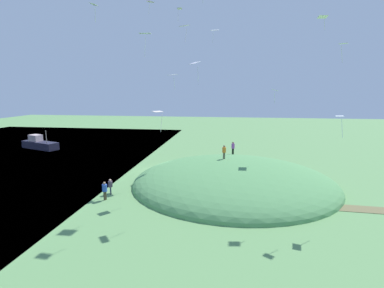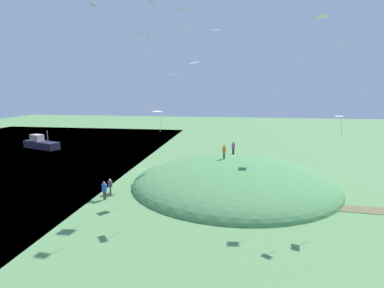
{
  "view_description": "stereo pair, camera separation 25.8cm",
  "coord_description": "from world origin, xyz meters",
  "px_view_note": "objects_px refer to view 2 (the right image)",
  "views": [
    {
      "loc": [
        9.75,
        -35.45,
        10.55
      ],
      "look_at": [
        5.12,
        -2.61,
        4.27
      ],
      "focal_mm": 26.25,
      "sensor_mm": 36.0,
      "label": 1
    },
    {
      "loc": [
        10.01,
        -35.41,
        10.55
      ],
      "look_at": [
        5.12,
        -2.61,
        4.27
      ],
      "focal_mm": 26.25,
      "sensor_mm": 36.0,
      "label": 2
    }
  ],
  "objects_px": {
    "kite_4": "(151,2)",
    "kite_9": "(215,31)",
    "kite_15": "(194,64)",
    "kite_11": "(158,113)",
    "kite_14": "(144,35)",
    "person_on_hilltop": "(110,185)",
    "boat_on_lake": "(41,144)",
    "kite_1": "(173,75)",
    "person_near_shore": "(224,150)",
    "kite_3": "(323,17)",
    "kite_8": "(185,26)",
    "kite_7": "(343,45)",
    "person_watching_kites": "(104,188)",
    "kite_6": "(93,6)",
    "kite_12": "(339,118)",
    "kite_13": "(180,9)",
    "kite_2": "(275,90)",
    "person_with_child": "(233,147)"
  },
  "relations": [
    {
      "from": "kite_4",
      "to": "kite_12",
      "type": "distance_m",
      "value": 29.5
    },
    {
      "from": "person_watching_kites",
      "to": "kite_13",
      "type": "bearing_deg",
      "value": 17.69
    },
    {
      "from": "kite_8",
      "to": "kite_14",
      "type": "height_order",
      "value": "kite_8"
    },
    {
      "from": "kite_3",
      "to": "kite_2",
      "type": "bearing_deg",
      "value": 116.72
    },
    {
      "from": "person_near_shore",
      "to": "person_with_child",
      "type": "distance_m",
      "value": 5.73
    },
    {
      "from": "kite_3",
      "to": "person_near_shore",
      "type": "bearing_deg",
      "value": 148.44
    },
    {
      "from": "kite_1",
      "to": "kite_14",
      "type": "xyz_separation_m",
      "value": [
        -1.03,
        -7.16,
        3.23
      ]
    },
    {
      "from": "person_near_shore",
      "to": "kite_11",
      "type": "bearing_deg",
      "value": -178.22
    },
    {
      "from": "person_near_shore",
      "to": "kite_3",
      "type": "distance_m",
      "value": 16.93
    },
    {
      "from": "boat_on_lake",
      "to": "kite_1",
      "type": "bearing_deg",
      "value": 174.16
    },
    {
      "from": "kite_12",
      "to": "kite_7",
      "type": "bearing_deg",
      "value": 78.66
    },
    {
      "from": "kite_1",
      "to": "boat_on_lake",
      "type": "bearing_deg",
      "value": 154.26
    },
    {
      "from": "kite_3",
      "to": "kite_9",
      "type": "bearing_deg",
      "value": 131.78
    },
    {
      "from": "kite_4",
      "to": "kite_8",
      "type": "xyz_separation_m",
      "value": [
        5.69,
        -5.66,
        -4.48
      ]
    },
    {
      "from": "person_near_shore",
      "to": "kite_4",
      "type": "distance_m",
      "value": 22.81
    },
    {
      "from": "person_on_hilltop",
      "to": "kite_11",
      "type": "xyz_separation_m",
      "value": [
        5.13,
        0.44,
        7.46
      ]
    },
    {
      "from": "boat_on_lake",
      "to": "kite_1",
      "type": "relative_size",
      "value": 4.57
    },
    {
      "from": "kite_6",
      "to": "kite_15",
      "type": "height_order",
      "value": "kite_6"
    },
    {
      "from": "kite_14",
      "to": "kite_8",
      "type": "bearing_deg",
      "value": 75.44
    },
    {
      "from": "person_near_shore",
      "to": "kite_12",
      "type": "bearing_deg",
      "value": -92.32
    },
    {
      "from": "kite_1",
      "to": "kite_3",
      "type": "distance_m",
      "value": 16.27
    },
    {
      "from": "kite_11",
      "to": "kite_9",
      "type": "bearing_deg",
      "value": 70.72
    },
    {
      "from": "kite_4",
      "to": "kite_9",
      "type": "distance_m",
      "value": 9.74
    },
    {
      "from": "boat_on_lake",
      "to": "person_near_shore",
      "type": "height_order",
      "value": "person_near_shore"
    },
    {
      "from": "kite_8",
      "to": "kite_12",
      "type": "xyz_separation_m",
      "value": [
        14.17,
        -11.06,
        -9.53
      ]
    },
    {
      "from": "boat_on_lake",
      "to": "kite_8",
      "type": "distance_m",
      "value": 36.25
    },
    {
      "from": "kite_15",
      "to": "kite_2",
      "type": "bearing_deg",
      "value": 47.81
    },
    {
      "from": "person_with_child",
      "to": "kite_8",
      "type": "height_order",
      "value": "kite_8"
    },
    {
      "from": "kite_9",
      "to": "kite_15",
      "type": "xyz_separation_m",
      "value": [
        -0.72,
        -14.7,
        -5.64
      ]
    },
    {
      "from": "kite_15",
      "to": "kite_7",
      "type": "bearing_deg",
      "value": 1.35
    },
    {
      "from": "boat_on_lake",
      "to": "kite_12",
      "type": "xyz_separation_m",
      "value": [
        43.67,
        -23.27,
        7.63
      ]
    },
    {
      "from": "kite_11",
      "to": "kite_13",
      "type": "relative_size",
      "value": 1.11
    },
    {
      "from": "boat_on_lake",
      "to": "kite_15",
      "type": "height_order",
      "value": "kite_15"
    },
    {
      "from": "kite_9",
      "to": "person_watching_kites",
      "type": "bearing_deg",
      "value": -122.38
    },
    {
      "from": "kite_6",
      "to": "kite_9",
      "type": "xyz_separation_m",
      "value": [
        8.72,
        16.77,
        1.18
      ]
    },
    {
      "from": "kite_14",
      "to": "kite_3",
      "type": "bearing_deg",
      "value": 8.0
    },
    {
      "from": "kite_7",
      "to": "kite_11",
      "type": "relative_size",
      "value": 0.75
    },
    {
      "from": "person_near_shore",
      "to": "kite_12",
      "type": "distance_m",
      "value": 14.51
    },
    {
      "from": "person_near_shore",
      "to": "kite_6",
      "type": "bearing_deg",
      "value": 179.85
    },
    {
      "from": "kite_2",
      "to": "kite_14",
      "type": "relative_size",
      "value": 0.82
    },
    {
      "from": "kite_15",
      "to": "kite_4",
      "type": "bearing_deg",
      "value": 118.38
    },
    {
      "from": "kite_11",
      "to": "kite_14",
      "type": "distance_m",
      "value": 7.2
    },
    {
      "from": "person_with_child",
      "to": "kite_2",
      "type": "xyz_separation_m",
      "value": [
        4.57,
        -4.99,
        7.73
      ]
    },
    {
      "from": "kite_2",
      "to": "kite_8",
      "type": "height_order",
      "value": "kite_8"
    },
    {
      "from": "person_on_hilltop",
      "to": "kite_2",
      "type": "bearing_deg",
      "value": 91.02
    },
    {
      "from": "kite_3",
      "to": "kite_4",
      "type": "bearing_deg",
      "value": 148.02
    },
    {
      "from": "person_on_hilltop",
      "to": "kite_1",
      "type": "xyz_separation_m",
      "value": [
        5.32,
        6.81,
        11.34
      ]
    },
    {
      "from": "person_near_shore",
      "to": "person_on_hilltop",
      "type": "distance_m",
      "value": 13.75
    },
    {
      "from": "person_watching_kites",
      "to": "kite_6",
      "type": "bearing_deg",
      "value": -121.71
    },
    {
      "from": "person_watching_kites",
      "to": "kite_7",
      "type": "distance_m",
      "value": 24.69
    }
  ]
}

